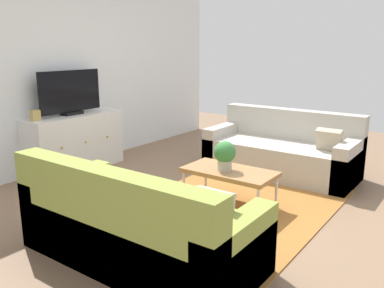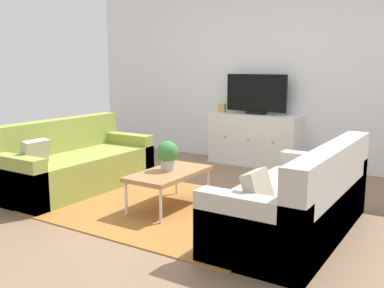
{
  "view_description": "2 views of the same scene",
  "coord_description": "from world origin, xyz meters",
  "views": [
    {
      "loc": [
        -3.5,
        -2.15,
        1.66
      ],
      "look_at": [
        0.0,
        0.37,
        0.61
      ],
      "focal_mm": 37.72,
      "sensor_mm": 36.0,
      "label": 1
    },
    {
      "loc": [
        2.62,
        -3.76,
        1.5
      ],
      "look_at": [
        0.0,
        0.37,
        0.61
      ],
      "focal_mm": 41.38,
      "sensor_mm": 36.0,
      "label": 2
    }
  ],
  "objects": [
    {
      "name": "tv_console",
      "position": [
        -0.09,
        2.27,
        0.38
      ],
      "size": [
        1.36,
        0.47,
        0.77
      ],
      "color": "white",
      "rests_on": "ground_plane"
    },
    {
      "name": "mantel_clock",
      "position": [
        -0.65,
        2.27,
        0.83
      ],
      "size": [
        0.11,
        0.07,
        0.13
      ],
      "primitive_type": "cube",
      "color": "tan",
      "rests_on": "tv_console"
    },
    {
      "name": "potted_plant",
      "position": [
        -0.02,
        -0.07,
        0.57
      ],
      "size": [
        0.23,
        0.23,
        0.31
      ],
      "color": "#B7B2A8",
      "rests_on": "coffee_table"
    },
    {
      "name": "couch_right_side",
      "position": [
        1.44,
        -0.1,
        0.28
      ],
      "size": [
        0.86,
        1.93,
        0.83
      ],
      "color": "#B2ADA3",
      "rests_on": "ground_plane"
    },
    {
      "name": "wall_back",
      "position": [
        0.0,
        2.55,
        1.35
      ],
      "size": [
        6.4,
        0.12,
        2.7
      ],
      "primitive_type": "cube",
      "color": "white",
      "rests_on": "ground_plane"
    },
    {
      "name": "coffee_table",
      "position": [
        0.02,
        -0.1,
        0.37
      ],
      "size": [
        0.5,
        0.97,
        0.4
      ],
      "color": "#A37547",
      "rests_on": "ground_plane"
    },
    {
      "name": "flat_screen_tv",
      "position": [
        -0.09,
        2.29,
        1.06
      ],
      "size": [
        0.94,
        0.16,
        0.59
      ],
      "color": "black",
      "rests_on": "tv_console"
    },
    {
      "name": "ground_plane",
      "position": [
        0.0,
        0.0,
        0.0
      ],
      "size": [
        10.0,
        10.0,
        0.0
      ],
      "primitive_type": "plane",
      "color": "#84664C"
    },
    {
      "name": "couch_left_side",
      "position": [
        -1.44,
        -0.1,
        0.28
      ],
      "size": [
        0.86,
        1.93,
        0.83
      ],
      "color": "olive",
      "rests_on": "ground_plane"
    },
    {
      "name": "area_rug",
      "position": [
        0.0,
        -0.15,
        0.01
      ],
      "size": [
        2.5,
        1.9,
        0.01
      ],
      "primitive_type": "cube",
      "color": "#9E662D",
      "rests_on": "ground_plane"
    }
  ]
}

